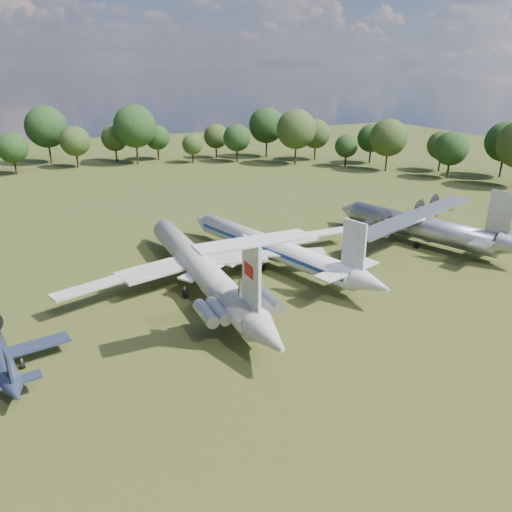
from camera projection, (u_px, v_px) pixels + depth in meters
name	position (u px, v px, depth m)	size (l,w,h in m)	color
ground	(162.00, 310.00, 56.85)	(300.00, 300.00, 0.00)	#2C4316
il62_airliner	(200.00, 272.00, 61.53)	(34.88, 45.34, 4.45)	silver
tu104_jet	(271.00, 251.00, 69.06)	(30.52, 40.69, 4.07)	silver
an12_transport	(420.00, 230.00, 77.10)	(30.60, 34.20, 4.50)	#94979C
small_prop_west	(1.00, 360.00, 45.01)	(12.27, 16.73, 2.45)	#151B30
person_on_il62	(240.00, 287.00, 49.88)	(0.68, 0.45, 1.86)	olive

